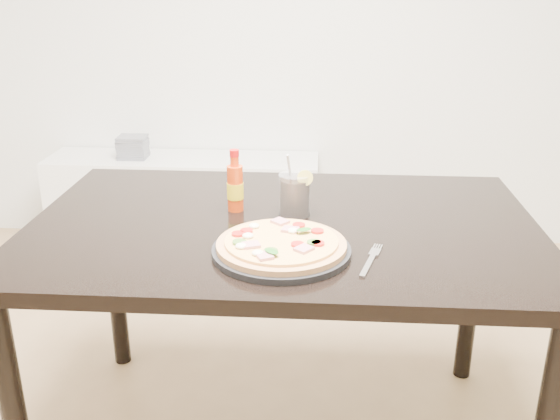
# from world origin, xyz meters

# --- Properties ---
(dining_table) EXTENTS (1.40, 0.90, 0.75)m
(dining_table) POSITION_xyz_m (-0.18, 0.61, 0.67)
(dining_table) COLOR black
(dining_table) RESTS_ON ground
(plate) EXTENTS (0.34, 0.34, 0.02)m
(plate) POSITION_xyz_m (-0.18, 0.40, 0.76)
(plate) COLOR black
(plate) RESTS_ON dining_table
(pizza) EXTENTS (0.32, 0.32, 0.03)m
(pizza) POSITION_xyz_m (-0.18, 0.40, 0.78)
(pizza) COLOR tan
(pizza) RESTS_ON plate
(hot_sauce_bottle) EXTENTS (0.05, 0.05, 0.18)m
(hot_sauce_bottle) POSITION_xyz_m (-0.33, 0.69, 0.82)
(hot_sauce_bottle) COLOR red
(hot_sauce_bottle) RESTS_ON dining_table
(cola_cup) EXTENTS (0.10, 0.09, 0.18)m
(cola_cup) POSITION_xyz_m (-0.16, 0.67, 0.81)
(cola_cup) COLOR black
(cola_cup) RESTS_ON dining_table
(fork) EXTENTS (0.07, 0.19, 0.00)m
(fork) POSITION_xyz_m (0.04, 0.38, 0.75)
(fork) COLOR silver
(fork) RESTS_ON dining_table
(media_console) EXTENTS (1.40, 0.34, 0.50)m
(media_console) POSITION_xyz_m (-0.80, 2.07, 0.25)
(media_console) COLOR white
(media_console) RESTS_ON ground
(cd_stack) EXTENTS (0.14, 0.12, 0.11)m
(cd_stack) POSITION_xyz_m (-1.05, 2.05, 0.56)
(cd_stack) COLOR slate
(cd_stack) RESTS_ON media_console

